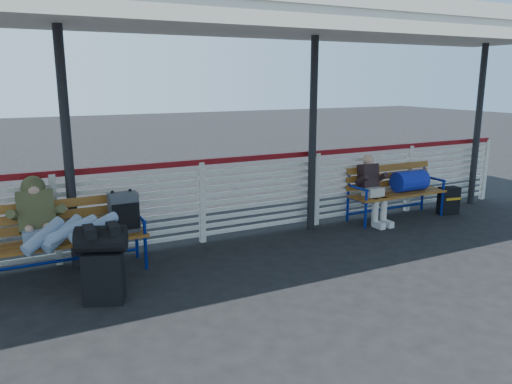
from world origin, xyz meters
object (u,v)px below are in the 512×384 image
bench_right (402,184)px  suitcase_side (449,200)px  luggage_stack (103,261)px  traveler_man (59,226)px  bench_left (90,224)px  companion_person (372,188)px

bench_right → suitcase_side: (0.92, -0.21, -0.35)m
luggage_stack → traveler_man: traveler_man is taller
luggage_stack → traveler_man: size_ratio=0.53×
luggage_stack → bench_right: 5.38m
traveler_man → bench_left: bearing=41.5°
companion_person → bench_left: bearing=-178.9°
bench_left → suitcase_side: bench_left is taller
traveler_man → companion_person: 4.93m
traveler_man → luggage_stack: bearing=-63.3°
luggage_stack → bench_left: (0.04, 1.03, 0.14)m
bench_left → suitcase_side: (6.13, -0.09, -0.37)m
luggage_stack → bench_left: size_ratio=0.48×
bench_left → luggage_stack: bearing=-92.2°
bench_right → luggage_stack: bearing=-167.7°
luggage_stack → suitcase_side: 6.24m
traveler_man → companion_person: bearing=4.9°
suitcase_side → companion_person: bearing=-176.5°
luggage_stack → bench_right: bearing=33.7°
bench_right → suitcase_side: bench_right is taller
bench_left → bench_right: bearing=1.3°
bench_left → traveler_man: size_ratio=1.10×
luggage_stack → companion_person: companion_person is taller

